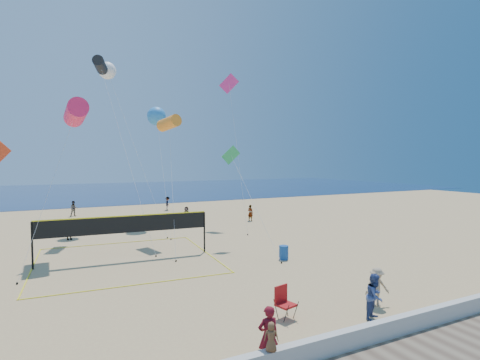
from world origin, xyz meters
name	(u,v)px	position (x,y,z in m)	size (l,w,h in m)	color
ground	(234,325)	(0.00, 0.00, 0.00)	(120.00, 120.00, 0.00)	tan
ocean	(88,191)	(0.00, 62.00, 0.01)	(140.00, 50.00, 0.03)	#112650
seawall	(281,358)	(0.00, -3.00, 0.30)	(32.00, 0.30, 0.60)	beige
woman	(268,336)	(-0.22, -2.70, 0.84)	(0.61, 0.40, 1.69)	maroon
toddler	(271,337)	(-0.35, -3.07, 1.00)	(0.39, 0.25, 0.80)	brown
bystander_a	(375,296)	(4.80, -1.74, 0.82)	(0.79, 0.62, 1.63)	navy
bystander_b	(377,287)	(5.76, -0.91, 0.75)	(0.97, 0.56, 1.51)	tan
far_person_0	(69,230)	(-4.60, 17.83, 0.74)	(0.87, 0.36, 1.48)	gray
far_person_1	(186,214)	(5.37, 21.44, 0.72)	(1.34, 0.43, 1.44)	gray
far_person_2	(250,213)	(10.97, 19.43, 0.76)	(0.56, 0.37, 1.53)	gray
far_person_3	(74,209)	(-3.75, 30.04, 0.78)	(0.76, 0.59, 1.57)	gray
far_person_4	(168,203)	(6.05, 30.32, 0.78)	(1.00, 0.58, 1.55)	gray
camp_chair	(284,300)	(1.88, -0.25, 0.66)	(0.75, 0.88, 1.29)	#A21213
trash_barrel	(284,253)	(6.28, 6.51, 0.40)	(0.53, 0.53, 0.80)	#164893
volleyball_net	(126,229)	(-1.87, 10.42, 1.77)	(10.11, 9.97, 2.56)	black
kite_0	(76,113)	(-4.19, 13.11, 8.53)	(3.58, 6.33, 9.31)	#FF245D
kite_1	(100,65)	(-2.14, 18.92, 12.86)	(2.69, 9.69, 13.42)	black
kite_2	(169,123)	(1.89, 14.57, 8.31)	(2.05, 6.95, 8.88)	orange
kite_4	(234,162)	(5.23, 10.93, 5.61)	(1.34, 5.65, 6.71)	#2EAE5D
kite_5	(230,91)	(8.85, 19.37, 11.93)	(2.09, 6.64, 13.55)	#DE318D
kite_6	(107,71)	(-1.26, 22.10, 13.22)	(4.11, 7.87, 13.95)	white
kite_7	(156,116)	(2.66, 21.27, 9.54)	(1.89, 7.71, 10.35)	#2D85DA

